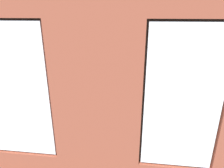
% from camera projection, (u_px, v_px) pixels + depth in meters
% --- Properties ---
extents(ground_plane, '(6.95, 6.14, 0.10)m').
position_uv_depth(ground_plane, '(116.00, 113.00, 5.91)').
color(ground_plane, brown).
extents(brick_wall_with_windows, '(6.35, 0.30, 3.04)m').
position_uv_depth(brick_wall_with_windows, '(96.00, 107.00, 2.88)').
color(brick_wall_with_windows, brown).
rests_on(brick_wall_with_windows, ground_plane).
extents(white_wall_right, '(0.10, 5.14, 3.04)m').
position_uv_depth(white_wall_right, '(4.00, 59.00, 5.55)').
color(white_wall_right, silver).
rests_on(white_wall_right, ground_plane).
extents(couch_by_window, '(1.75, 0.87, 0.80)m').
position_uv_depth(couch_by_window, '(108.00, 146.00, 3.87)').
color(couch_by_window, black).
rests_on(couch_by_window, ground_plane).
extents(couch_left, '(0.96, 1.89, 0.80)m').
position_uv_depth(couch_left, '(207.00, 109.00, 5.32)').
color(couch_left, black).
rests_on(couch_left, ground_plane).
extents(coffee_table, '(1.38, 0.83, 0.44)m').
position_uv_depth(coffee_table, '(111.00, 93.00, 6.22)').
color(coffee_table, olive).
rests_on(coffee_table, ground_plane).
extents(cup_ceramic, '(0.08, 0.08, 0.09)m').
position_uv_depth(cup_ceramic, '(124.00, 89.00, 6.28)').
color(cup_ceramic, '#4C4C51').
rests_on(cup_ceramic, coffee_table).
extents(candle_jar, '(0.08, 0.08, 0.12)m').
position_uv_depth(candle_jar, '(114.00, 91.00, 6.06)').
color(candle_jar, '#B7333D').
rests_on(candle_jar, coffee_table).
extents(remote_gray, '(0.11, 0.18, 0.02)m').
position_uv_depth(remote_gray, '(106.00, 90.00, 6.32)').
color(remote_gray, '#59595B').
rests_on(remote_gray, coffee_table).
extents(remote_black, '(0.16, 0.15, 0.02)m').
position_uv_depth(remote_black, '(111.00, 91.00, 6.20)').
color(remote_black, black).
rests_on(remote_black, coffee_table).
extents(media_console, '(1.22, 0.42, 0.54)m').
position_uv_depth(media_console, '(23.00, 99.00, 6.07)').
color(media_console, black).
rests_on(media_console, ground_plane).
extents(tv_flatscreen, '(1.08, 0.20, 0.75)m').
position_uv_depth(tv_flatscreen, '(20.00, 79.00, 5.85)').
color(tv_flatscreen, black).
rests_on(tv_flatscreen, media_console).
extents(papasan_chair, '(1.12, 1.12, 0.70)m').
position_uv_depth(papasan_chair, '(124.00, 76.00, 7.65)').
color(papasan_chair, olive).
rests_on(papasan_chair, ground_plane).
extents(potted_plant_near_tv, '(0.76, 0.76, 0.94)m').
position_uv_depth(potted_plant_near_tv, '(19.00, 104.00, 4.89)').
color(potted_plant_near_tv, brown).
rests_on(potted_plant_near_tv, ground_plane).
extents(potted_plant_between_couches, '(1.01, 0.99, 1.30)m').
position_uv_depth(potted_plant_between_couches, '(180.00, 129.00, 3.60)').
color(potted_plant_between_couches, '#9E5638').
rests_on(potted_plant_between_couches, ground_plane).
extents(potted_plant_foreground_right, '(0.49, 0.49, 0.76)m').
position_uv_depth(potted_plant_foreground_right, '(58.00, 73.00, 7.91)').
color(potted_plant_foreground_right, brown).
rests_on(potted_plant_foreground_right, ground_plane).
extents(potted_plant_corner_near_left, '(0.86, 0.90, 1.17)m').
position_uv_depth(potted_plant_corner_near_left, '(193.00, 76.00, 7.33)').
color(potted_plant_corner_near_left, gray).
rests_on(potted_plant_corner_near_left, ground_plane).
extents(potted_plant_by_left_couch, '(0.36, 0.36, 0.61)m').
position_uv_depth(potted_plant_by_left_couch, '(181.00, 88.00, 6.63)').
color(potted_plant_by_left_couch, '#47423D').
rests_on(potted_plant_by_left_couch, ground_plane).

